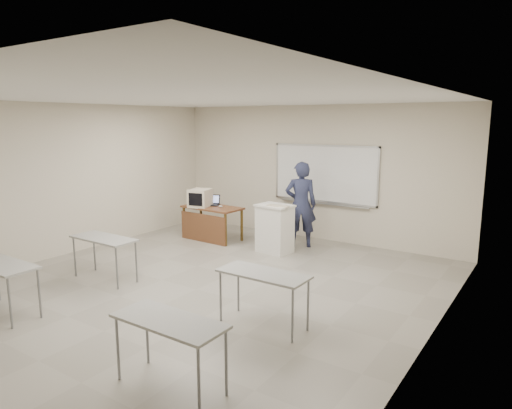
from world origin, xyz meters
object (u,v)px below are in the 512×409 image
Objects in this scene: keyboard at (278,206)px; presenter at (301,204)px; instructor_desk at (209,217)px; laptop at (213,203)px; crt_monitor at (200,198)px; whiteboard at (325,175)px; mouse at (221,206)px; podium at (275,228)px.

keyboard is 0.24× the size of presenter.
laptop is (-0.10, 0.26, 0.27)m from instructor_desk.
whiteboard is at bearing 18.27° from crt_monitor.
crt_monitor is at bearing -13.54° from presenter.
whiteboard is 2.42m from mouse.
instructor_desk is at bearing -92.61° from laptop.
whiteboard is at bearing 5.59° from laptop.
whiteboard is at bearing -133.10° from presenter.
mouse is 0.06× the size of presenter.
keyboard is (1.67, -0.27, 0.23)m from mouse.
presenter is (1.94, 0.70, 0.38)m from instructor_desk.
crt_monitor reaches higher than mouse.
crt_monitor is (-0.25, -0.01, 0.41)m from instructor_desk.
mouse is at bearing -42.44° from laptop.
mouse is (0.30, -0.10, -0.04)m from laptop.
instructor_desk is 0.48m from crt_monitor.
podium is 0.54× the size of presenter.
presenter is at bearing 77.94° from keyboard.
crt_monitor reaches higher than laptop.
keyboard reaches higher than laptop.
podium is at bearing -104.60° from whiteboard.
whiteboard is 1.68m from keyboard.
mouse is at bearing -14.39° from presenter.
keyboard is (0.15, -0.12, 0.50)m from podium.
crt_monitor is at bearing -174.54° from instructor_desk.
podium reaches higher than laptop.
podium is 0.54m from keyboard.
whiteboard is 1.81m from podium.
instructor_desk is 13.05× the size of mouse.
instructor_desk is 1.93m from keyboard.
instructor_desk is 0.35m from mouse.
instructor_desk is at bearing 169.68° from keyboard.
crt_monitor is 0.35m from laptop.
instructor_desk is at bearing -172.85° from podium.
instructor_desk is 4.36× the size of laptop.
whiteboard is 1.36× the size of presenter.
mouse is 1.70m from keyboard.
laptop is 0.17× the size of presenter.
keyboard reaches higher than mouse.
podium is (-0.38, -1.47, -0.98)m from whiteboard.
whiteboard is 5.13× the size of crt_monitor.
whiteboard is 1.82× the size of instructor_desk.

